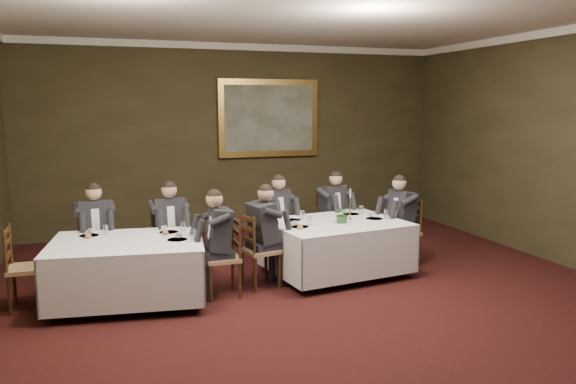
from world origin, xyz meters
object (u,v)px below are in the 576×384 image
chair_sec_backleft (97,261)px  diner_main_backleft (276,230)px  diner_sec_backleft (96,245)px  chair_sec_backright (170,257)px  chair_main_backleft (275,244)px  centerpiece (343,213)px  chair_main_backright (331,237)px  chair_main_endleft (260,266)px  table_main (336,244)px  diner_sec_endright (222,256)px  painting (269,118)px  diner_main_backright (332,223)px  chair_sec_endright (223,274)px  diner_main_endleft (261,249)px  diner_main_endright (402,231)px  chair_main_endright (402,246)px  candlestick (350,208)px  table_second (128,266)px  chair_sec_endleft (27,285)px  diner_sec_backright (170,241)px

chair_sec_backleft → diner_main_backleft: bearing=176.9°
diner_sec_backleft → chair_sec_backright: bearing=168.2°
chair_main_backleft → centerpiece: (0.68, -0.98, 0.62)m
chair_main_backleft → diner_sec_backleft: 2.59m
chair_main_backright → chair_main_endleft: bearing=20.0°
table_main → diner_sec_backleft: size_ratio=1.51×
diner_main_backleft → diner_sec_backleft: (-2.58, -0.10, 0.00)m
diner_sec_endright → diner_main_backleft: bearing=-41.5°
chair_main_endleft → diner_sec_endright: bearing=-81.7°
chair_sec_backright → painting: (2.24, 2.63, 1.85)m
chair_main_backright → table_main: bearing=52.7°
diner_main_backright → chair_sec_endright: (-2.06, -1.36, -0.23)m
chair_sec_backright → diner_sec_endright: (0.53, -1.01, 0.23)m
diner_sec_backleft → chair_main_backright: bearing=179.0°
chair_sec_backright → diner_main_endleft: bearing=137.3°
table_main → diner_main_endright: 1.16m
diner_main_backleft → chair_main_endright: 1.93m
diner_sec_backleft → table_main: bearing=161.6°
diner_main_backright → candlestick: size_ratio=2.98×
diner_main_backleft → diner_main_endleft: 1.15m
diner_main_backleft → diner_main_backright: (0.98, 0.14, 0.00)m
diner_main_backright → chair_main_endright: size_ratio=1.35×
diner_main_backright → chair_sec_backright: size_ratio=1.35×
chair_main_backleft → candlestick: (0.89, -0.75, 0.65)m
chair_main_backleft → diner_sec_endright: diner_sec_endright is taller
diner_main_backleft → chair_sec_backright: 1.64m
table_second → centerpiece: centerpiece is taller
chair_sec_endleft → chair_main_endright: bearing=93.2°
chair_sec_endright → table_main: bearing=-77.9°
chair_main_endleft → diner_sec_backright: bearing=-138.3°
chair_sec_backleft → chair_sec_endleft: 1.14m
table_main → painting: size_ratio=1.03×
chair_sec_backleft → diner_sec_backleft: (0.00, -0.01, 0.23)m
chair_main_backright → candlestick: candlestick is taller
candlestick → diner_sec_backright: bearing=168.3°
diner_sec_backleft → diner_sec_endright: same height
chair_main_endleft → diner_main_endleft: diner_main_endleft is taller
diner_main_backleft → diner_main_endright: same height
chair_sec_endleft → painting: 5.51m
chair_main_backleft → chair_sec_endright: same height
chair_sec_backleft → chair_sec_endleft: (-0.77, -0.84, 0.00)m
diner_main_backleft → candlestick: 1.23m
diner_sec_backright → candlestick: 2.59m
chair_sec_backleft → diner_sec_endright: (1.50, -1.13, 0.23)m
chair_main_backleft → candlestick: bearing=120.4°
diner_main_endright → painting: (-1.15, 3.11, 1.62)m
chair_sec_backright → chair_main_endright: bearing=165.8°
table_main → chair_main_backleft: 1.09m
table_main → chair_sec_endleft: size_ratio=2.03×
table_second → chair_sec_backright: (0.60, 0.86, -0.17)m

